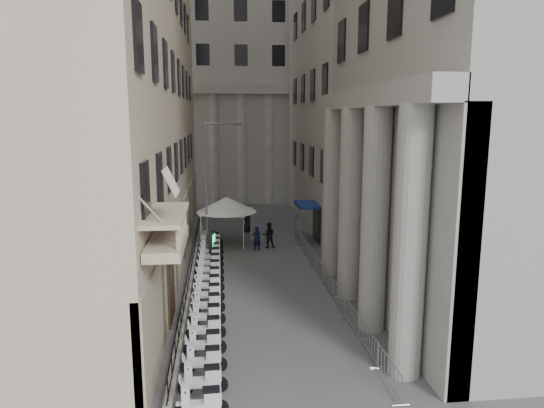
{
  "coord_description": "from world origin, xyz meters",
  "views": [
    {
      "loc": [
        -2.49,
        -10.2,
        9.51
      ],
      "look_at": [
        0.54,
        17.62,
        4.5
      ],
      "focal_mm": 32.0,
      "sensor_mm": 36.0,
      "label": 1
    }
  ],
  "objects": [
    {
      "name": "iron_fence",
      "position": [
        -4.3,
        18.0,
        0.0
      ],
      "size": [
        0.3,
        28.0,
        1.4
      ],
      "primitive_type": null,
      "color": "black",
      "rests_on": "ground"
    },
    {
      "name": "scooter_2",
      "position": [
        -3.19,
        6.9,
        0.0
      ],
      "size": [
        1.42,
        0.6,
        1.5
      ],
      "primitive_type": null,
      "rotation": [
        0.0,
        0.0,
        1.6
      ],
      "color": "silver",
      "rests_on": "ground"
    },
    {
      "name": "scooter_8",
      "position": [
        -3.19,
        15.42,
        0.0
      ],
      "size": [
        1.42,
        0.6,
        1.5
      ],
      "primitive_type": null,
      "rotation": [
        0.0,
        0.0,
        1.6
      ],
      "color": "silver",
      "rests_on": "ground"
    },
    {
      "name": "scooter_6",
      "position": [
        -3.19,
        12.58,
        0.0
      ],
      "size": [
        1.42,
        0.6,
        1.5
      ],
      "primitive_type": null,
      "rotation": [
        0.0,
        0.0,
        1.6
      ],
      "color": "silver",
      "rests_on": "ground"
    },
    {
      "name": "pedestrian_c",
      "position": [
        -0.27,
        29.63,
        1.01
      ],
      "size": [
        1.18,
        1.12,
        2.03
      ],
      "primitive_type": "imported",
      "rotation": [
        0.0,
        0.0,
        3.82
      ],
      "color": "black",
      "rests_on": "ground"
    },
    {
      "name": "scooter_12",
      "position": [
        -3.19,
        21.09,
        0.0
      ],
      "size": [
        1.42,
        0.6,
        1.5
      ],
      "primitive_type": null,
      "rotation": [
        0.0,
        0.0,
        1.6
      ],
      "color": "silver",
      "rests_on": "ground"
    },
    {
      "name": "pedestrian_b",
      "position": [
        1.02,
        24.36,
        0.96
      ],
      "size": [
        0.94,
        0.74,
        1.92
      ],
      "primitive_type": "imported",
      "rotation": [
        0.0,
        0.0,
        3.13
      ],
      "color": "black",
      "rests_on": "ground"
    },
    {
      "name": "barrier_1",
      "position": [
        3.4,
        7.7,
        0.0
      ],
      "size": [
        0.6,
        2.4,
        1.1
      ],
      "primitive_type": null,
      "color": "#9FA1A6",
      "rests_on": "ground"
    },
    {
      "name": "barrier_3",
      "position": [
        3.4,
        12.7,
        0.0
      ],
      "size": [
        0.6,
        2.4,
        1.1
      ],
      "primitive_type": null,
      "color": "#9FA1A6",
      "rests_on": "ground"
    },
    {
      "name": "scooter_10",
      "position": [
        -3.19,
        18.26,
        0.0
      ],
      "size": [
        1.42,
        0.6,
        1.5
      ],
      "primitive_type": null,
      "rotation": [
        0.0,
        0.0,
        1.6
      ],
      "color": "silver",
      "rests_on": "ground"
    },
    {
      "name": "flag",
      "position": [
        -4.0,
        5.0,
        0.0
      ],
      "size": [
        1.0,
        1.4,
        8.2
      ],
      "primitive_type": null,
      "color": "#9E0C11",
      "rests_on": "ground"
    },
    {
      "name": "barrier_0",
      "position": [
        3.4,
        5.2,
        0.0
      ],
      "size": [
        0.6,
        2.4,
        1.1
      ],
      "primitive_type": null,
      "color": "#9FA1A6",
      "rests_on": "ground"
    },
    {
      "name": "scooter_5",
      "position": [
        -3.19,
        11.16,
        0.0
      ],
      "size": [
        1.42,
        0.6,
        1.5
      ],
      "primitive_type": null,
      "rotation": [
        0.0,
        0.0,
        1.6
      ],
      "color": "silver",
      "rests_on": "ground"
    },
    {
      "name": "street_lamp",
      "position": [
        -3.11,
        24.46,
        5.5
      ],
      "size": [
        2.77,
        1.38,
        9.13
      ],
      "rotation": [
        0.0,
        0.0,
        0.42
      ],
      "color": "gray",
      "rests_on": "ground"
    },
    {
      "name": "barrier_8",
      "position": [
        3.4,
        25.2,
        0.0
      ],
      "size": [
        0.6,
        2.4,
        1.1
      ],
      "primitive_type": null,
      "color": "#9FA1A6",
      "rests_on": "ground"
    },
    {
      "name": "scooter_1",
      "position": [
        -3.19,
        5.48,
        0.0
      ],
      "size": [
        1.42,
        0.6,
        1.5
      ],
      "primitive_type": null,
      "rotation": [
        0.0,
        0.0,
        1.6
      ],
      "color": "silver",
      "rests_on": "ground"
    },
    {
      "name": "pedestrian_a",
      "position": [
        0.09,
        23.77,
        0.88
      ],
      "size": [
        0.74,
        0.61,
        1.76
      ],
      "primitive_type": "imported",
      "rotation": [
        0.0,
        0.0,
        3.47
      ],
      "color": "black",
      "rests_on": "ground"
    },
    {
      "name": "info_kiosk",
      "position": [
        -3.1,
        22.63,
        0.88
      ],
      "size": [
        0.44,
        0.85,
        1.74
      ],
      "rotation": [
        0.0,
        0.0,
        -0.24
      ],
      "color": "black",
      "rests_on": "ground"
    },
    {
      "name": "barrier_7",
      "position": [
        3.4,
        22.7,
        0.0
      ],
      "size": [
        0.6,
        2.4,
        1.1
      ],
      "primitive_type": null,
      "color": "#9FA1A6",
      "rests_on": "ground"
    },
    {
      "name": "blue_awning",
      "position": [
        4.15,
        26.0,
        0.0
      ],
      "size": [
        1.6,
        3.0,
        3.0
      ],
      "primitive_type": null,
      "color": "navy",
      "rests_on": "ground"
    },
    {
      "name": "scooter_13",
      "position": [
        -3.19,
        22.51,
        0.0
      ],
      "size": [
        1.42,
        0.6,
        1.5
      ],
      "primitive_type": null,
      "rotation": [
        0.0,
        0.0,
        1.6
      ],
      "color": "silver",
      "rests_on": "ground"
    },
    {
      "name": "barrier_5",
      "position": [
        3.4,
        17.7,
        0.0
      ],
      "size": [
        0.6,
        2.4,
        1.1
      ],
      "primitive_type": null,
      "color": "#9FA1A6",
      "rests_on": "ground"
    },
    {
      "name": "scooter_15",
      "position": [
        -3.19,
        25.35,
        0.0
      ],
      "size": [
        1.42,
        0.6,
        1.5
      ],
      "primitive_type": null,
      "rotation": [
        0.0,
        0.0,
        1.6
      ],
      "color": "silver",
      "rests_on": "ground"
    },
    {
      "name": "scooter_9",
      "position": [
        -3.19,
        16.84,
        0.0
      ],
      "size": [
        1.42,
        0.6,
        1.5
      ],
      "primitive_type": null,
      "rotation": [
        0.0,
        0.0,
        1.6
      ],
      "color": "silver",
      "rests_on": "ground"
    },
    {
      "name": "scooter_7",
      "position": [
        -3.19,
        14.0,
        0.0
      ],
      "size": [
        1.42,
        0.6,
        1.5
      ],
      "primitive_type": null,
      "rotation": [
        0.0,
        0.0,
        1.6
      ],
      "color": "silver",
      "rests_on": "ground"
    },
    {
      "name": "scooter_4",
      "position": [
        -3.19,
        9.74,
        0.0
      ],
      "size": [
        1.42,
        0.6,
        1.5
      ],
      "primitive_type": null,
      "rotation": [
        0.0,
        0.0,
        1.6
      ],
      "color": "silver",
      "rests_on": "ground"
    },
    {
      "name": "far_building",
      "position": [
        0.0,
        48.0,
        15.0
      ],
      "size": [
        22.0,
        10.0,
        30.0
      ],
      "primitive_type": "cube",
      "color": "beige",
      "rests_on": "ground"
    },
    {
      "name": "barrier_2",
      "position": [
        3.4,
        10.2,
        0.0
      ],
      "size": [
        0.6,
        2.4,
        1.1
      ],
      "primitive_type": null,
      "color": "#9FA1A6",
      "rests_on": "ground"
    },
    {
      "name": "security_tent",
      "position": [
        -2.34,
        26.11,
        3.05
      ],
      "size": [
        4.49,
        4.49,
        3.65
      ],
      "color": "silver",
      "rests_on": "ground"
    },
    {
      "name": "barrier_4",
      "position": [
        3.4,
        15.2,
        0.0
      ],
      "size": [
        0.6,
        2.4,
        1.1
      ],
      "primitive_type": null,
      "color": "#9FA1A6",
      "rests_on": "ground"
    },
    {
      "name": "scooter_14",
      "position": [
        -3.19,
        23.93,
        0.0
      ],
      "size": [
        1.42,
        0.6,
        1.5
      ],
      "primitive_type": null,
      "rotation": [
        0.0,
        0.0,
        1.6
      ],
      "color": "silver",
      "rests_on": "ground"
    },
    {
      "name": "scooter_3",
      "position": [
        -3.19,
        8.32,
        0.0
      ],
      "size": [
        1.42,
        0.6,
        1.5
      ],
      "primitive_type": null,
      "rotation": [
        0.0,
        0.0,
        1.6
      ],
      "color": "silver",
      "rests_on": "ground"
    },
    {
      "name": "scooter_11",
      "position": [
        -3.19,
        19.67,
        0.0
      ],
      "size": [
        1.42,
        0.6,
        1.5
      ],
      "primitive_type": null,
      "rotation": [
        0.0,
        0.0,
        1.6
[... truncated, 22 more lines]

